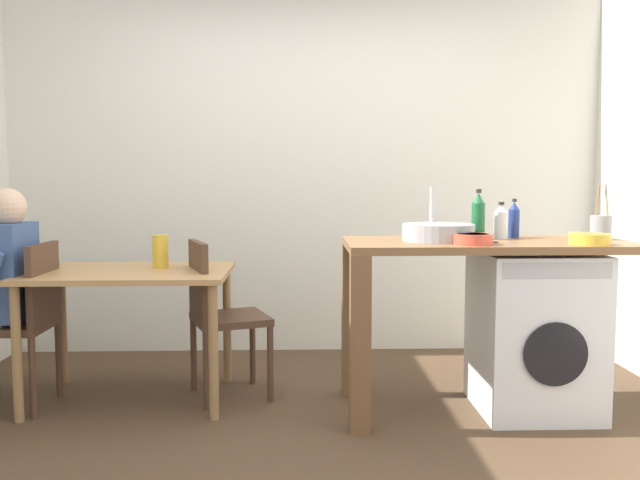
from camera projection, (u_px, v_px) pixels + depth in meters
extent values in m
plane|color=#4C3826|center=(311.00, 440.00, 3.17)|extent=(5.46, 5.46, 0.00)
cube|color=silver|center=(306.00, 165.00, 4.79)|extent=(4.60, 0.10, 2.70)
cube|color=tan|center=(130.00, 273.00, 3.70)|extent=(1.10, 0.76, 0.03)
cylinder|color=#977045|center=(17.00, 354.00, 3.39)|extent=(0.05, 0.05, 0.71)
cylinder|color=#977045|center=(213.00, 352.00, 3.42)|extent=(0.05, 0.05, 0.71)
cylinder|color=#977045|center=(62.00, 326.00, 4.04)|extent=(0.05, 0.05, 0.71)
cylinder|color=#977045|center=(227.00, 325.00, 4.07)|extent=(0.05, 0.05, 0.71)
cube|color=#4C3323|center=(12.00, 326.00, 3.60)|extent=(0.41, 0.41, 0.04)
cube|color=#4C3323|center=(43.00, 285.00, 3.58)|extent=(0.04, 0.38, 0.45)
cylinder|color=#4C3323|center=(33.00, 376.00, 3.45)|extent=(0.04, 0.04, 0.45)
cylinder|color=#4C3323|center=(59.00, 358.00, 3.80)|extent=(0.04, 0.04, 0.45)
cube|color=#4C3323|center=(230.00, 319.00, 3.79)|extent=(0.51, 0.51, 0.04)
cube|color=#4C3323|center=(198.00, 282.00, 3.70)|extent=(0.16, 0.37, 0.45)
cylinder|color=#4C3323|center=(253.00, 347.00, 4.04)|extent=(0.04, 0.04, 0.45)
cylinder|color=#4C3323|center=(270.00, 362.00, 3.71)|extent=(0.04, 0.04, 0.45)
cylinder|color=#4C3323|center=(194.00, 353.00, 3.91)|extent=(0.04, 0.04, 0.45)
cylinder|color=#4C3323|center=(206.00, 369.00, 3.58)|extent=(0.04, 0.04, 0.45)
cube|color=#3F598C|center=(9.00, 271.00, 3.57)|extent=(0.21, 0.34, 0.52)
cylinder|color=#3F598C|center=(22.00, 269.00, 3.78)|extent=(0.19, 0.09, 0.31)
sphere|color=beige|center=(6.00, 207.00, 3.54)|extent=(0.21, 0.21, 0.21)
cube|color=brown|center=(487.00, 245.00, 3.51)|extent=(1.50, 0.68, 0.04)
cube|color=brown|center=(360.00, 344.00, 3.24)|extent=(0.10, 0.10, 0.88)
cube|color=brown|center=(351.00, 319.00, 3.82)|extent=(0.10, 0.10, 0.88)
cube|color=silver|center=(534.00, 331.00, 3.56)|extent=(0.60, 0.60, 0.86)
cylinder|color=black|center=(555.00, 354.00, 3.26)|extent=(0.32, 0.02, 0.32)
cube|color=#B2B2B7|center=(558.00, 271.00, 3.23)|extent=(0.54, 0.01, 0.08)
cylinder|color=#9EA0A5|center=(438.00, 232.00, 3.50)|extent=(0.38, 0.38, 0.09)
cylinder|color=#B2B2B7|center=(432.00, 213.00, 3.67)|extent=(0.02, 0.02, 0.28)
cylinder|color=#19592D|center=(478.00, 221.00, 3.59)|extent=(0.07, 0.07, 0.20)
cone|color=#19592D|center=(479.00, 198.00, 3.58)|extent=(0.06, 0.06, 0.05)
cylinder|color=#262626|center=(479.00, 191.00, 3.57)|extent=(0.03, 0.03, 0.02)
cylinder|color=silver|center=(501.00, 225.00, 3.63)|extent=(0.08, 0.08, 0.15)
cone|color=silver|center=(501.00, 209.00, 3.62)|extent=(0.07, 0.07, 0.04)
cylinder|color=#262626|center=(501.00, 203.00, 3.62)|extent=(0.03, 0.03, 0.02)
cylinder|color=navy|center=(514.00, 224.00, 3.69)|extent=(0.06, 0.06, 0.16)
cone|color=navy|center=(514.00, 206.00, 3.68)|extent=(0.05, 0.05, 0.04)
cylinder|color=#262626|center=(514.00, 200.00, 3.67)|extent=(0.02, 0.02, 0.02)
cylinder|color=#D84C38|center=(473.00, 239.00, 3.30)|extent=(0.20, 0.20, 0.05)
cylinder|color=maroon|center=(473.00, 236.00, 3.30)|extent=(0.16, 0.16, 0.03)
cylinder|color=gray|center=(601.00, 228.00, 3.57)|extent=(0.11, 0.11, 0.13)
cylinder|color=#99724C|center=(598.00, 201.00, 3.57)|extent=(0.01, 0.04, 0.18)
cylinder|color=#99724C|center=(607.00, 201.00, 3.55)|extent=(0.01, 0.05, 0.18)
cylinder|color=gold|center=(590.00, 239.00, 3.30)|extent=(0.20, 0.20, 0.05)
cylinder|color=olive|center=(590.00, 236.00, 3.30)|extent=(0.16, 0.16, 0.03)
cylinder|color=gold|center=(160.00, 251.00, 3.79)|extent=(0.09, 0.09, 0.19)
cube|color=#B2B2B7|center=(483.00, 242.00, 3.41)|extent=(0.15, 0.06, 0.01)
cube|color=#262628|center=(483.00, 242.00, 3.41)|extent=(0.15, 0.06, 0.01)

